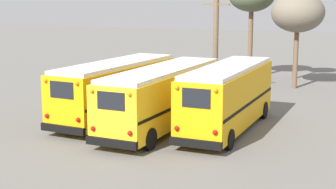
{
  "coord_description": "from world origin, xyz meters",
  "views": [
    {
      "loc": [
        10.6,
        -24.0,
        6.65
      ],
      "look_at": [
        0.0,
        0.25,
        1.66
      ],
      "focal_mm": 55.0,
      "sensor_mm": 36.0,
      "label": 1
    }
  ],
  "objects_px": {
    "school_bus_2": "(228,96)",
    "utility_pole": "(216,43)",
    "school_bus_1": "(164,95)",
    "bare_tree_0": "(297,13)",
    "bare_tree_1": "(298,13)",
    "school_bus_0": "(117,88)"
  },
  "relations": [
    {
      "from": "school_bus_1",
      "to": "utility_pole",
      "type": "relative_size",
      "value": 1.5
    },
    {
      "from": "bare_tree_0",
      "to": "utility_pole",
      "type": "bearing_deg",
      "value": -109.89
    },
    {
      "from": "school_bus_1",
      "to": "school_bus_2",
      "type": "height_order",
      "value": "school_bus_2"
    },
    {
      "from": "school_bus_1",
      "to": "bare_tree_0",
      "type": "bearing_deg",
      "value": 80.49
    },
    {
      "from": "school_bus_0",
      "to": "utility_pole",
      "type": "relative_size",
      "value": 1.39
    },
    {
      "from": "school_bus_2",
      "to": "bare_tree_1",
      "type": "xyz_separation_m",
      "value": [
        0.92,
        13.93,
        3.76
      ]
    },
    {
      "from": "school_bus_1",
      "to": "bare_tree_1",
      "type": "height_order",
      "value": "bare_tree_1"
    },
    {
      "from": "bare_tree_0",
      "to": "school_bus_1",
      "type": "bearing_deg",
      "value": -99.51
    },
    {
      "from": "school_bus_0",
      "to": "bare_tree_1",
      "type": "bearing_deg",
      "value": 62.59
    },
    {
      "from": "bare_tree_0",
      "to": "bare_tree_1",
      "type": "height_order",
      "value": "bare_tree_1"
    },
    {
      "from": "bare_tree_1",
      "to": "school_bus_0",
      "type": "bearing_deg",
      "value": -117.41
    },
    {
      "from": "school_bus_2",
      "to": "bare_tree_0",
      "type": "distance_m",
      "value": 18.82
    },
    {
      "from": "school_bus_1",
      "to": "bare_tree_1",
      "type": "xyz_separation_m",
      "value": [
        4.1,
        14.79,
        3.83
      ]
    },
    {
      "from": "school_bus_0",
      "to": "bare_tree_0",
      "type": "relative_size",
      "value": 1.5
    },
    {
      "from": "bare_tree_0",
      "to": "bare_tree_1",
      "type": "relative_size",
      "value": 0.93
    },
    {
      "from": "school_bus_0",
      "to": "school_bus_2",
      "type": "bearing_deg",
      "value": 1.0
    },
    {
      "from": "bare_tree_0",
      "to": "school_bus_0",
      "type": "bearing_deg",
      "value": -109.06
    },
    {
      "from": "school_bus_2",
      "to": "utility_pole",
      "type": "height_order",
      "value": "utility_pole"
    },
    {
      "from": "school_bus_2",
      "to": "utility_pole",
      "type": "xyz_separation_m",
      "value": [
        -3.53,
        8.54,
        1.85
      ]
    },
    {
      "from": "school_bus_2",
      "to": "bare_tree_0",
      "type": "bearing_deg",
      "value": 89.82
    },
    {
      "from": "school_bus_2",
      "to": "bare_tree_1",
      "type": "relative_size",
      "value": 1.33
    },
    {
      "from": "school_bus_2",
      "to": "utility_pole",
      "type": "bearing_deg",
      "value": 112.47
    }
  ]
}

